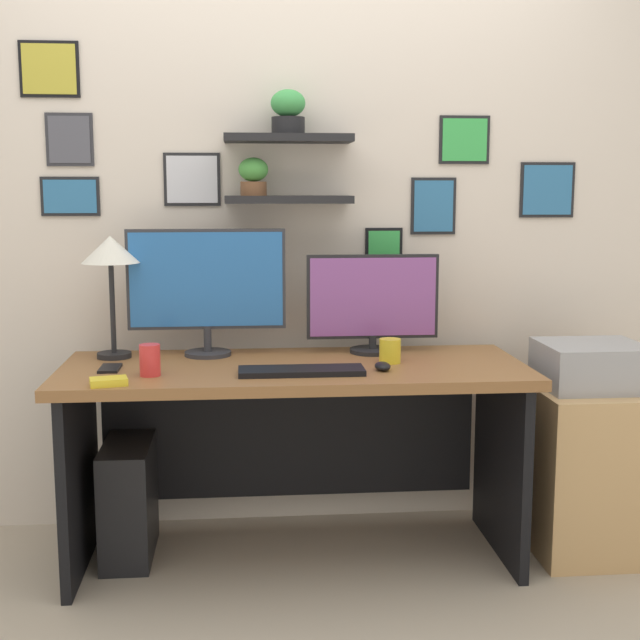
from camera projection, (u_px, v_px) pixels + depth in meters
The scene contains 15 objects.
ground_plane at pixel (295, 558), 3.25m from camera, with size 8.00×8.00×0.00m, color tan.
back_wall_assembly at pixel (287, 197), 3.48m from camera, with size 4.40×0.24×2.70m.
desk at pixel (294, 416), 3.22m from camera, with size 1.70×0.68×0.75m.
monitor_left at pixel (207, 286), 3.28m from camera, with size 0.61×0.18×0.49m.
monitor_right at pixel (373, 302), 3.35m from camera, with size 0.52×0.18×0.39m.
keyboard at pixel (301, 371), 2.99m from camera, with size 0.44×0.14×0.02m, color black.
computer_mouse at pixel (383, 366), 3.04m from camera, with size 0.06×0.09×0.03m, color black.
desk_lamp at pixel (111, 258), 3.21m from camera, with size 0.22×0.22×0.47m.
cell_phone at pixel (110, 368), 3.05m from camera, with size 0.07×0.14×0.01m, color black.
coffee_mug at pixel (390, 351), 3.17m from camera, with size 0.08×0.08×0.09m, color yellow.
scissors_tray at pixel (109, 382), 2.81m from camera, with size 0.12×0.08×0.02m, color yellow.
water_cup at pixel (150, 360), 2.95m from camera, with size 0.07×0.07×0.11m, color red.
drawer_cabinet at pixel (587, 468), 3.30m from camera, with size 0.44×0.50×0.64m, color tan.
printer at pixel (592, 366), 3.24m from camera, with size 0.38×0.34×0.17m, color #9E9EA3.
computer_tower_left at pixel (129, 500), 3.24m from camera, with size 0.18×0.40×0.44m, color black.
Camera 1 is at (-0.18, -3.07, 1.39)m, focal length 47.95 mm.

